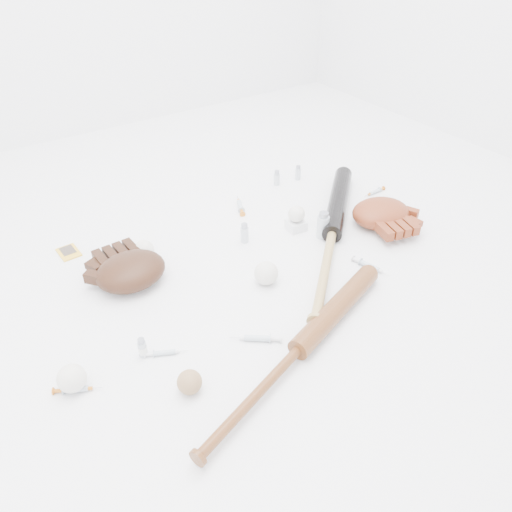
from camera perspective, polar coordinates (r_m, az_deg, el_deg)
bat_dark at (r=1.85m, az=8.70°, el=2.59°), size 0.79×0.75×0.07m
bat_wood at (r=1.40m, az=4.95°, el=-10.52°), size 0.85×0.34×0.06m
glove_dark at (r=1.68m, az=-14.12°, el=-1.63°), size 0.29×0.29×0.10m
glove_tan at (r=1.99m, az=14.08°, el=4.82°), size 0.33×0.33×0.10m
trading_card at (r=1.91m, az=-20.61°, el=0.39°), size 0.07×0.10×0.01m
pedestal at (r=1.92m, az=4.59°, el=3.54°), size 0.07×0.07×0.04m
baseball_on_pedestal at (r=1.89m, az=4.66°, el=4.82°), size 0.06×0.06×0.06m
baseball_left at (r=1.40m, az=-20.31°, el=-12.99°), size 0.08×0.08×0.08m
baseball_upper at (r=1.78m, az=-12.70°, el=0.62°), size 0.07×0.07×0.07m
baseball_mid at (r=1.63m, az=1.17°, el=-1.97°), size 0.08×0.08×0.08m
baseball_aged at (r=1.33m, az=-7.61°, el=-14.09°), size 0.07×0.07×0.07m
syringe_0 at (r=1.41m, az=-19.89°, el=-14.14°), size 0.13×0.09×0.02m
syringe_1 at (r=1.45m, az=0.14°, el=-9.39°), size 0.15×0.12×0.02m
syringe_2 at (r=2.05m, az=-1.83°, el=5.76°), size 0.09×0.16×0.02m
syringe_3 at (r=1.76m, az=12.85°, el=-1.12°), size 0.07×0.16×0.02m
syringe_4 at (r=2.22m, az=13.43°, el=7.16°), size 0.13×0.03×0.02m
syringe_5 at (r=1.44m, az=-10.41°, el=-10.82°), size 0.13×0.08×0.02m
vial_0 at (r=2.27m, az=4.82°, el=9.48°), size 0.03×0.03×0.07m
vial_1 at (r=2.22m, az=2.39°, el=8.93°), size 0.03×0.03×0.07m
vial_2 at (r=1.83m, az=-1.32°, el=2.67°), size 0.03×0.03×0.08m
vial_3 at (r=1.86m, az=7.65°, el=3.54°), size 0.04×0.04×0.10m
vial_4 at (r=1.43m, az=-12.87°, el=-10.13°), size 0.02×0.02×0.06m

